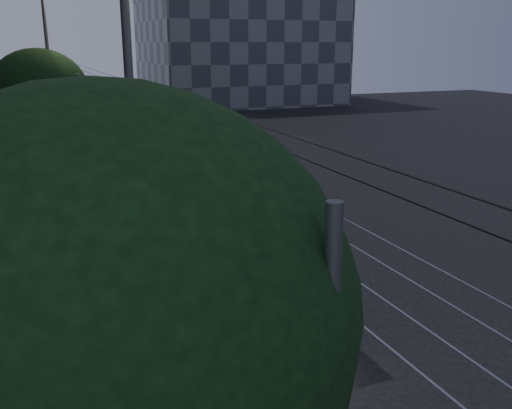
{
  "coord_description": "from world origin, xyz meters",
  "views": [
    {
      "loc": [
        -7.4,
        -13.6,
        7.14
      ],
      "look_at": [
        -0.17,
        4.24,
        1.7
      ],
      "focal_mm": 40.0,
      "sensor_mm": 36.0,
      "label": 1
    }
  ],
  "objects": [
    {
      "name": "pickup_silver",
      "position": [
        -4.25,
        10.37,
        0.83
      ],
      "size": [
        4.88,
        6.54,
        1.65
      ],
      "primitive_type": "imported",
      "rotation": [
        0.0,
        0.0,
        0.41
      ],
      "color": "#AFB0B7",
      "rests_on": "ground"
    },
    {
      "name": "streetlamp_near",
      "position": [
        -4.8,
        -0.81,
        5.59
      ],
      "size": [
        2.25,
        0.44,
        9.21
      ],
      "color": "#525254",
      "rests_on": "ground"
    },
    {
      "name": "tree_3",
      "position": [
        -6.5,
        20.16,
        4.53
      ],
      "size": [
        5.35,
        5.35,
        6.95
      ],
      "color": "black",
      "rests_on": "ground"
    },
    {
      "name": "building_distant_right",
      "position": [
        18.0,
        55.0,
        12.0
      ],
      "size": [
        22.0,
        18.0,
        24.0
      ],
      "primitive_type": "cube",
      "color": "#363B45",
      "rests_on": "ground"
    },
    {
      "name": "tree_2",
      "position": [
        -6.5,
        8.99,
        3.72
      ],
      "size": [
        4.01,
        4.01,
        5.55
      ],
      "color": "black",
      "rests_on": "ground"
    },
    {
      "name": "streetlamp_far",
      "position": [
        -5.37,
        21.95,
        6.73
      ],
      "size": [
        2.69,
        0.44,
        11.29
      ],
      "color": "#525254",
      "rests_on": "ground"
    },
    {
      "name": "tree_0",
      "position": [
        -6.85,
        -8.28,
        4.59
      ],
      "size": [
        5.03,
        5.03,
        6.87
      ],
      "color": "black",
      "rests_on": "ground"
    },
    {
      "name": "car_white_c",
      "position": [
        -4.21,
        25.54,
        0.72
      ],
      "size": [
        1.91,
        4.47,
        1.43
      ],
      "primitive_type": "imported",
      "rotation": [
        0.0,
        0.0,
        -0.09
      ],
      "color": "silver",
      "rests_on": "ground"
    },
    {
      "name": "tree_1",
      "position": [
        -6.5,
        1.71,
        4.09
      ],
      "size": [
        4.33,
        4.33,
        6.06
      ],
      "color": "black",
      "rests_on": "ground"
    },
    {
      "name": "car_white_a",
      "position": [
        -4.3,
        19.0,
        0.72
      ],
      "size": [
        2.49,
        4.48,
        1.44
      ],
      "primitive_type": "imported",
      "rotation": [
        0.0,
        0.0,
        0.19
      ],
      "color": "white",
      "rests_on": "ground"
    },
    {
      "name": "overhead_wires",
      "position": [
        -4.97,
        20.0,
        3.47
      ],
      "size": [
        2.23,
        90.0,
        6.0
      ],
      "color": "black",
      "rests_on": "ground"
    },
    {
      "name": "tram_rails",
      "position": [
        2.5,
        20.0,
        0.01
      ],
      "size": [
        4.52,
        90.0,
        0.02
      ],
      "color": "gray",
      "rests_on": "ground"
    },
    {
      "name": "tree_4",
      "position": [
        -6.69,
        29.69,
        4.54
      ],
      "size": [
        4.84,
        4.84,
        6.74
      ],
      "color": "black",
      "rests_on": "ground"
    },
    {
      "name": "trolleybus",
      "position": [
        -2.9,
        3.0,
        1.78
      ],
      "size": [
        3.01,
        13.03,
        5.63
      ],
      "rotation": [
        0.0,
        0.0,
        0.02
      ],
      "color": "#BEBEC0",
      "rests_on": "ground"
    },
    {
      "name": "tree_5",
      "position": [
        -6.5,
        37.6,
        3.96
      ],
      "size": [
        3.81,
        3.81,
        5.71
      ],
      "color": "black",
      "rests_on": "ground"
    },
    {
      "name": "car_white_b",
      "position": [
        -2.7,
        19.5,
        0.65
      ],
      "size": [
        2.9,
        4.82,
        1.31
      ],
      "primitive_type": "imported",
      "rotation": [
        0.0,
        0.0,
        0.25
      ],
      "color": "silver",
      "rests_on": "ground"
    },
    {
      "name": "car_white_d",
      "position": [
        -3.41,
        29.5,
        0.76
      ],
      "size": [
        3.34,
        4.82,
        1.52
      ],
      "primitive_type": "imported",
      "rotation": [
        0.0,
        0.0,
        0.38
      ],
      "color": "#B7B7BB",
      "rests_on": "ground"
    },
    {
      "name": "sidewalk",
      "position": [
        -7.5,
        20.0,
        0.07
      ],
      "size": [
        5.0,
        90.0,
        0.15
      ],
      "primitive_type": "cube",
      "color": "#65635E",
      "rests_on": "ground"
    },
    {
      "name": "ground",
      "position": [
        0.0,
        0.0,
        0.0
      ],
      "size": [
        120.0,
        120.0,
        0.0
      ],
      "primitive_type": "plane",
      "color": "black",
      "rests_on": "ground"
    }
  ]
}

